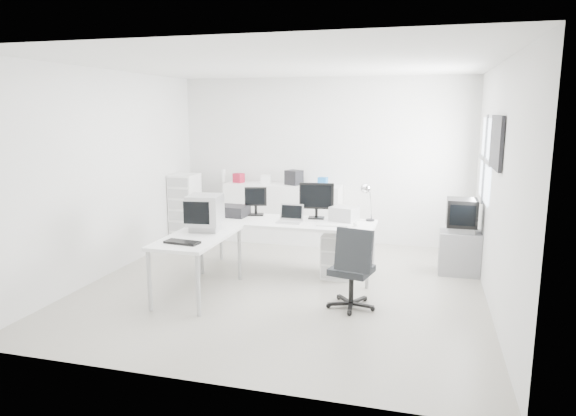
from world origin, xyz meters
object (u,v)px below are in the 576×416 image
(lcd_monitor_small, at_px, (256,202))
(lcd_monitor_large, at_px, (317,201))
(side_desk, at_px, (198,265))
(crt_monitor, at_px, (205,213))
(main_desk, at_px, (288,247))
(drawer_pedestal, at_px, (338,255))
(laser_printer, at_px, (344,214))
(sideboard, at_px, (283,213))
(inkjet_printer, at_px, (233,211))
(crt_tv, at_px, (462,216))
(filing_cabinet, at_px, (185,208))
(tv_cabinet, at_px, (459,253))
(office_chair, at_px, (352,266))
(laptop, at_px, (289,214))

(lcd_monitor_small, relative_size, lcd_monitor_large, 0.79)
(side_desk, bearing_deg, crt_monitor, 90.00)
(main_desk, xyz_separation_m, lcd_monitor_small, (-0.55, 0.25, 0.57))
(drawer_pedestal, bearing_deg, main_desk, -175.91)
(laser_printer, distance_m, sideboard, 1.99)
(drawer_pedestal, relative_size, inkjet_printer, 1.41)
(drawer_pedestal, relative_size, crt_tv, 1.20)
(main_desk, distance_m, inkjet_printer, 0.97)
(inkjet_printer, relative_size, filing_cabinet, 0.36)
(main_desk, bearing_deg, laser_printer, 16.35)
(lcd_monitor_small, xyz_separation_m, tv_cabinet, (2.87, 0.36, -0.65))
(crt_monitor, xyz_separation_m, office_chair, (1.90, -0.19, -0.48))
(side_desk, bearing_deg, tv_cabinet, 28.37)
(laser_printer, xyz_separation_m, sideboard, (-1.30, 1.47, -0.34))
(crt_tv, height_order, sideboard, crt_tv)
(side_desk, xyz_separation_m, tv_cabinet, (3.17, 1.71, -0.08))
(lcd_monitor_small, xyz_separation_m, crt_monitor, (-0.30, -1.10, 0.03))
(crt_tv, bearing_deg, inkjet_printer, -170.84)
(main_desk, distance_m, laptop, 0.50)
(side_desk, distance_m, crt_tv, 3.63)
(main_desk, xyz_separation_m, tv_cabinet, (2.32, 0.61, -0.08))
(inkjet_printer, xyz_separation_m, crt_monitor, (0.00, -0.95, 0.15))
(laser_printer, distance_m, crt_tv, 1.62)
(main_desk, xyz_separation_m, laptop, (0.05, -0.10, 0.49))
(laser_printer, height_order, tv_cabinet, laser_printer)
(side_desk, xyz_separation_m, filing_cabinet, (-1.33, 2.36, 0.21))
(laptop, bearing_deg, crt_tv, 18.71)
(side_desk, xyz_separation_m, laptop, (0.90, 1.00, 0.49))
(inkjet_printer, bearing_deg, crt_monitor, -85.07)
(crt_tv, xyz_separation_m, sideboard, (-2.87, 1.08, -0.32))
(tv_cabinet, relative_size, filing_cabinet, 0.51)
(crt_tv, bearing_deg, crt_monitor, -155.25)
(side_desk, bearing_deg, office_chair, 1.69)
(laptop, xyz_separation_m, crt_monitor, (-0.90, -0.75, 0.11))
(main_desk, relative_size, filing_cabinet, 2.04)
(inkjet_printer, distance_m, tv_cabinet, 3.25)
(office_chair, bearing_deg, side_desk, -165.36)
(laptop, relative_size, sideboard, 0.18)
(inkjet_printer, distance_m, laser_printer, 1.60)
(lcd_monitor_large, relative_size, tv_cabinet, 0.84)
(inkjet_printer, relative_size, laptop, 1.19)
(lcd_monitor_small, height_order, laser_printer, lcd_monitor_small)
(lcd_monitor_small, bearing_deg, main_desk, -40.11)
(tv_cabinet, bearing_deg, laser_printer, -166.01)
(tv_cabinet, bearing_deg, drawer_pedestal, -160.89)
(main_desk, height_order, lcd_monitor_large, lcd_monitor_large)
(drawer_pedestal, bearing_deg, side_desk, -143.43)
(laptop, xyz_separation_m, office_chair, (1.00, -0.94, -0.37))
(laptop, bearing_deg, inkjet_printer, 168.79)
(inkjet_printer, xyz_separation_m, sideboard, (0.30, 1.59, -0.32))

